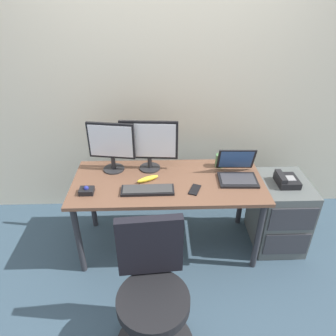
{
  "coord_description": "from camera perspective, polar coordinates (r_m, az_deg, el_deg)",
  "views": [
    {
      "loc": [
        -0.07,
        -2.12,
        2.09
      ],
      "look_at": [
        0.0,
        0.0,
        0.82
      ],
      "focal_mm": 33.08,
      "sensor_mm": 36.0,
      "label": 1
    }
  ],
  "objects": [
    {
      "name": "ground_plane",
      "position": [
        2.98,
        0.0,
        -13.72
      ],
      "size": [
        8.0,
        8.0,
        0.0
      ],
      "primitive_type": "plane",
      "color": "#364C5D"
    },
    {
      "name": "back_wall",
      "position": [
        2.9,
        -0.44,
        17.08
      ],
      "size": [
        6.0,
        0.1,
        2.8
      ],
      "primitive_type": "cube",
      "color": "beige",
      "rests_on": "ground"
    },
    {
      "name": "desk",
      "position": [
        2.58,
        0.0,
        -3.74
      ],
      "size": [
        1.56,
        0.69,
        0.7
      ],
      "color": "brown",
      "rests_on": "ground"
    },
    {
      "name": "file_cabinet",
      "position": [
        2.97,
        19.73,
        -7.75
      ],
      "size": [
        0.42,
        0.53,
        0.65
      ],
      "color": "#565C5A",
      "rests_on": "ground"
    },
    {
      "name": "desk_phone",
      "position": [
        2.76,
        20.96,
        -2.12
      ],
      "size": [
        0.17,
        0.2,
        0.09
      ],
      "color": "black",
      "rests_on": "file_cabinet"
    },
    {
      "name": "office_chair",
      "position": [
        2.07,
        -2.83,
        -22.75
      ],
      "size": [
        0.52,
        0.52,
        0.94
      ],
      "color": "black",
      "rests_on": "ground"
    },
    {
      "name": "monitor_main",
      "position": [
        2.59,
        -3.53,
        4.64
      ],
      "size": [
        0.48,
        0.18,
        0.44
      ],
      "color": "#262628",
      "rests_on": "desk"
    },
    {
      "name": "monitor_side",
      "position": [
        2.61,
        -10.39,
        4.3
      ],
      "size": [
        0.39,
        0.18,
        0.43
      ],
      "color": "#262628",
      "rests_on": "desk"
    },
    {
      "name": "keyboard",
      "position": [
        2.41,
        -3.77,
        -4.06
      ],
      "size": [
        0.41,
        0.14,
        0.03
      ],
      "color": "black",
      "rests_on": "desk"
    },
    {
      "name": "laptop",
      "position": [
        2.61,
        12.63,
        -0.76
      ],
      "size": [
        0.32,
        0.31,
        0.23
      ],
      "color": "black",
      "rests_on": "desk"
    },
    {
      "name": "trackball_mouse",
      "position": [
        2.46,
        -14.77,
        -4.04
      ],
      "size": [
        0.11,
        0.09,
        0.07
      ],
      "color": "black",
      "rests_on": "desk"
    },
    {
      "name": "coffee_mug",
      "position": [
        2.74,
        9.61,
        1.37
      ],
      "size": [
        0.09,
        0.08,
        0.12
      ],
      "color": "#487747",
      "rests_on": "desk"
    },
    {
      "name": "cell_phone",
      "position": [
        2.43,
        4.97,
        -4.0
      ],
      "size": [
        0.12,
        0.16,
        0.01
      ],
      "primitive_type": "cube",
      "rotation": [
        0.0,
        0.0,
        -0.38
      ],
      "color": "black",
      "rests_on": "desk"
    },
    {
      "name": "banana",
      "position": [
        2.53,
        -3.75,
        -2.0
      ],
      "size": [
        0.19,
        0.12,
        0.04
      ],
      "primitive_type": "ellipsoid",
      "rotation": [
        0.0,
        0.0,
        0.47
      ],
      "color": "yellow",
      "rests_on": "desk"
    }
  ]
}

